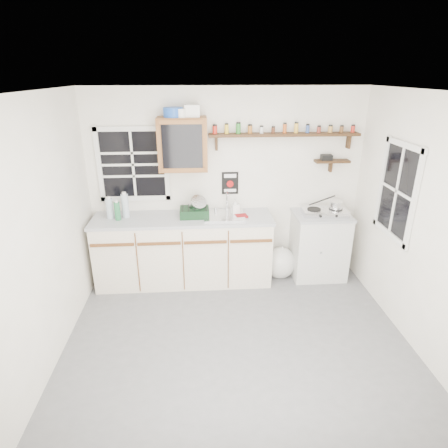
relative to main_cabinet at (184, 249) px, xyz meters
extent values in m
cube|color=#58595B|center=(0.58, -1.30, -0.47)|extent=(3.60, 3.20, 0.02)
cube|color=white|center=(0.58, -1.30, 2.05)|extent=(3.60, 3.20, 0.02)
cube|color=beige|center=(-1.23, -1.30, 0.79)|extent=(0.02, 3.20, 2.50)
cube|color=beige|center=(2.40, -1.30, 0.79)|extent=(0.02, 3.20, 2.50)
cube|color=beige|center=(0.58, 0.31, 0.79)|extent=(3.60, 0.02, 2.50)
cube|color=beige|center=(0.58, -2.91, 0.79)|extent=(3.60, 0.02, 2.50)
cube|color=beige|center=(0.00, 0.00, -0.02)|extent=(2.27, 0.60, 0.88)
cube|color=#A2A5AA|center=(0.00, 0.00, 0.44)|extent=(2.31, 0.62, 0.04)
cube|color=brown|center=(-0.85, -0.31, 0.24)|extent=(0.53, 0.02, 0.03)
cube|color=brown|center=(-0.28, -0.31, 0.24)|extent=(0.53, 0.02, 0.03)
cube|color=brown|center=(0.28, -0.31, 0.24)|extent=(0.53, 0.02, 0.03)
cube|color=brown|center=(0.85, -0.31, 0.24)|extent=(0.53, 0.02, 0.03)
cube|color=beige|center=(1.83, 0.03, -0.02)|extent=(0.70, 0.55, 0.88)
cube|color=#A2A5AA|center=(1.83, 0.03, 0.43)|extent=(0.73, 0.57, 0.03)
cube|color=silver|center=(0.53, 0.00, 0.46)|extent=(0.52, 0.44, 0.03)
cylinder|color=silver|center=(0.58, 0.16, 0.60)|extent=(0.02, 0.02, 0.28)
cylinder|color=silver|center=(0.58, 0.10, 0.73)|extent=(0.02, 0.14, 0.02)
cube|color=brown|center=(0.03, 0.15, 1.36)|extent=(0.60, 0.30, 0.65)
cube|color=black|center=(0.03, -0.01, 1.36)|extent=(0.48, 0.02, 0.52)
cylinder|color=#1B4AB0|center=(-0.06, 0.15, 1.74)|extent=(0.24, 0.24, 0.11)
cube|color=white|center=(0.16, 0.15, 1.76)|extent=(0.18, 0.15, 0.14)
cylinder|color=white|center=(0.03, 0.10, 1.74)|extent=(0.12, 0.12, 0.10)
cube|color=black|center=(1.31, 0.21, 1.46)|extent=(1.91, 0.18, 0.04)
cube|color=black|center=(0.45, 0.25, 1.36)|extent=(0.03, 0.10, 0.18)
cube|color=black|center=(2.17, 0.25, 1.36)|extent=(0.03, 0.10, 0.18)
cylinder|color=red|center=(0.43, 0.21, 1.53)|extent=(0.06, 0.06, 0.10)
cylinder|color=black|center=(0.43, 0.21, 1.58)|extent=(0.05, 0.05, 0.02)
cylinder|color=gold|center=(0.58, 0.21, 1.53)|extent=(0.05, 0.05, 0.11)
cylinder|color=black|center=(0.58, 0.21, 1.59)|extent=(0.05, 0.05, 0.02)
cylinder|color=#267226|center=(0.73, 0.21, 1.54)|extent=(0.06, 0.06, 0.12)
cylinder|color=black|center=(0.73, 0.21, 1.61)|extent=(0.05, 0.05, 0.02)
cylinder|color=#99591E|center=(0.87, 0.21, 1.52)|extent=(0.06, 0.06, 0.09)
cylinder|color=black|center=(0.87, 0.21, 1.58)|extent=(0.05, 0.05, 0.02)
cylinder|color=silver|center=(1.02, 0.21, 1.52)|extent=(0.05, 0.05, 0.08)
cylinder|color=black|center=(1.02, 0.21, 1.56)|extent=(0.04, 0.04, 0.02)
cylinder|color=#4C2614|center=(1.16, 0.21, 1.51)|extent=(0.04, 0.04, 0.07)
cylinder|color=black|center=(1.16, 0.21, 1.55)|extent=(0.04, 0.04, 0.02)
cylinder|color=#B24C19|center=(1.31, 0.21, 1.53)|extent=(0.05, 0.05, 0.11)
cylinder|color=black|center=(1.31, 0.21, 1.60)|extent=(0.04, 0.04, 0.02)
cylinder|color=gold|center=(1.46, 0.21, 1.54)|extent=(0.05, 0.05, 0.12)
cylinder|color=black|center=(1.46, 0.21, 1.60)|extent=(0.05, 0.05, 0.02)
cylinder|color=#334C8C|center=(1.60, 0.21, 1.52)|extent=(0.05, 0.05, 0.09)
cylinder|color=black|center=(1.60, 0.21, 1.58)|extent=(0.04, 0.04, 0.02)
cylinder|color=maroon|center=(1.75, 0.21, 1.51)|extent=(0.05, 0.05, 0.07)
cylinder|color=black|center=(1.75, 0.21, 1.56)|extent=(0.04, 0.04, 0.02)
cylinder|color=#BF8C3F|center=(1.89, 0.21, 1.52)|extent=(0.05, 0.05, 0.08)
cylinder|color=black|center=(1.89, 0.21, 1.56)|extent=(0.05, 0.05, 0.02)
cylinder|color=brown|center=(2.04, 0.21, 1.51)|extent=(0.05, 0.05, 0.07)
cylinder|color=black|center=(2.04, 0.21, 1.56)|extent=(0.04, 0.04, 0.02)
cylinder|color=red|center=(2.19, 0.21, 1.52)|extent=(0.05, 0.05, 0.08)
cylinder|color=black|center=(2.19, 0.21, 1.57)|extent=(0.05, 0.05, 0.02)
cube|color=black|center=(1.96, 0.22, 1.11)|extent=(0.45, 0.15, 0.03)
cube|color=black|center=(1.96, 0.26, 1.03)|extent=(0.03, 0.08, 0.14)
cube|color=black|center=(1.88, 0.22, 1.16)|extent=(0.14, 0.10, 0.07)
cube|color=black|center=(0.63, 0.29, 0.82)|extent=(0.22, 0.01, 0.30)
cube|color=white|center=(0.63, 0.28, 0.92)|extent=(0.16, 0.00, 0.05)
cylinder|color=#A50C0C|center=(0.63, 0.28, 0.81)|extent=(0.09, 0.01, 0.09)
cube|color=white|center=(0.63, 0.28, 0.72)|extent=(0.16, 0.00, 0.04)
cube|color=black|center=(-0.62, 0.29, 1.09)|extent=(0.85, 0.02, 0.90)
cube|color=silver|center=(-0.62, 0.29, 1.09)|extent=(0.93, 0.03, 0.98)
cube|color=black|center=(2.37, -0.75, 0.99)|extent=(0.02, 0.70, 1.00)
cube|color=silver|center=(2.37, -0.75, 0.99)|extent=(0.03, 0.78, 1.08)
cylinder|color=#ABBCC8|center=(-0.91, 0.03, 0.59)|extent=(0.09, 0.09, 0.26)
cylinder|color=white|center=(-0.91, 0.03, 0.73)|extent=(0.05, 0.05, 0.03)
cylinder|color=#257040|center=(-0.81, -0.03, 0.57)|extent=(0.07, 0.07, 0.23)
cylinder|color=white|center=(-0.81, -0.03, 0.70)|extent=(0.04, 0.04, 0.03)
cylinder|color=#ABBCC8|center=(-0.72, 0.05, 0.61)|extent=(0.09, 0.09, 0.31)
cylinder|color=white|center=(-0.72, 0.05, 0.78)|extent=(0.05, 0.05, 0.03)
cube|color=black|center=(0.15, 0.02, 0.51)|extent=(0.37, 0.28, 0.11)
cylinder|color=silver|center=(0.20, 0.02, 0.63)|extent=(0.27, 0.29, 0.22)
imported|color=white|center=(0.68, 0.07, 0.56)|extent=(0.12, 0.12, 0.20)
cube|color=maroon|center=(0.75, -0.03, 0.47)|extent=(0.17, 0.16, 0.02)
cube|color=silver|center=(1.86, 0.01, 0.48)|extent=(0.60, 0.35, 0.07)
cylinder|color=black|center=(1.72, 0.01, 0.53)|extent=(0.18, 0.18, 0.01)
cylinder|color=black|center=(2.01, 0.01, 0.53)|extent=(0.18, 0.18, 0.01)
cylinder|color=silver|center=(2.01, 0.01, 0.57)|extent=(0.17, 0.17, 0.10)
cylinder|color=black|center=(1.84, 0.09, 0.62)|extent=(0.32, 0.10, 0.17)
ellipsoid|color=silver|center=(1.31, 0.02, -0.26)|extent=(0.42, 0.38, 0.44)
cone|color=silver|center=(1.33, 0.02, -0.06)|extent=(0.12, 0.12, 0.12)
camera|label=1|loc=(0.22, -4.50, 2.18)|focal=30.00mm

